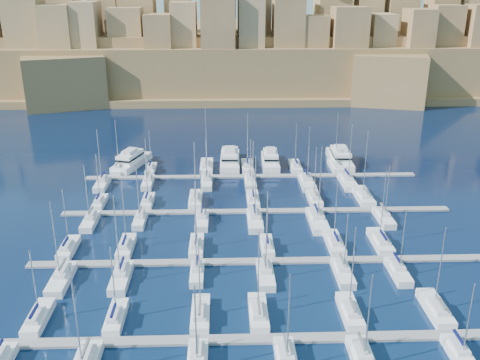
{
  "coord_description": "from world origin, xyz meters",
  "views": [
    {
      "loc": [
        -7.11,
        -95.98,
        47.38
      ],
      "look_at": [
        -3.79,
        6.0,
        8.98
      ],
      "focal_mm": 40.0,
      "sensor_mm": 36.0,
      "label": 1
    }
  ],
  "objects_px": {
    "sailboat_0": "(38,318)",
    "sailboat_2": "(200,314)",
    "motor_yacht_b": "(230,159)",
    "motor_yacht_a": "(131,161)",
    "sailboat_4": "(350,311)",
    "motor_yacht_c": "(270,160)",
    "motor_yacht_d": "(340,158)"
  },
  "relations": [
    {
      "from": "sailboat_4",
      "to": "motor_yacht_c",
      "type": "height_order",
      "value": "sailboat_4"
    },
    {
      "from": "sailboat_0",
      "to": "sailboat_2",
      "type": "relative_size",
      "value": 0.9
    },
    {
      "from": "sailboat_2",
      "to": "motor_yacht_a",
      "type": "relative_size",
      "value": 0.8
    },
    {
      "from": "motor_yacht_b",
      "to": "motor_yacht_d",
      "type": "xyz_separation_m",
      "value": [
        30.12,
        0.27,
        0.0
      ]
    },
    {
      "from": "motor_yacht_a",
      "to": "motor_yacht_c",
      "type": "xyz_separation_m",
      "value": [
        37.5,
        -0.57,
        -0.0
      ]
    },
    {
      "from": "sailboat_0",
      "to": "motor_yacht_d",
      "type": "distance_m",
      "value": 92.22
    },
    {
      "from": "motor_yacht_a",
      "to": "motor_yacht_b",
      "type": "bearing_deg",
      "value": 1.05
    },
    {
      "from": "motor_yacht_b",
      "to": "motor_yacht_c",
      "type": "xyz_separation_m",
      "value": [
        10.92,
        -1.06,
        0.0
      ]
    },
    {
      "from": "motor_yacht_b",
      "to": "motor_yacht_a",
      "type": "bearing_deg",
      "value": -178.95
    },
    {
      "from": "motor_yacht_d",
      "to": "sailboat_4",
      "type": "bearing_deg",
      "value": -100.58
    },
    {
      "from": "motor_yacht_d",
      "to": "motor_yacht_a",
      "type": "bearing_deg",
      "value": -179.24
    },
    {
      "from": "motor_yacht_b",
      "to": "motor_yacht_c",
      "type": "bearing_deg",
      "value": -5.54
    },
    {
      "from": "sailboat_4",
      "to": "motor_yacht_a",
      "type": "bearing_deg",
      "value": 121.99
    },
    {
      "from": "sailboat_0",
      "to": "sailboat_4",
      "type": "height_order",
      "value": "sailboat_4"
    },
    {
      "from": "motor_yacht_a",
      "to": "motor_yacht_b",
      "type": "relative_size",
      "value": 0.97
    },
    {
      "from": "sailboat_2",
      "to": "sailboat_4",
      "type": "relative_size",
      "value": 0.9
    },
    {
      "from": "sailboat_4",
      "to": "motor_yacht_d",
      "type": "height_order",
      "value": "sailboat_4"
    },
    {
      "from": "sailboat_2",
      "to": "motor_yacht_a",
      "type": "distance_m",
      "value": 72.81
    },
    {
      "from": "sailboat_4",
      "to": "motor_yacht_b",
      "type": "distance_m",
      "value": 72.21
    },
    {
      "from": "sailboat_0",
      "to": "motor_yacht_b",
      "type": "distance_m",
      "value": 76.14
    },
    {
      "from": "sailboat_4",
      "to": "motor_yacht_d",
      "type": "bearing_deg",
      "value": 79.42
    },
    {
      "from": "motor_yacht_d",
      "to": "motor_yacht_c",
      "type": "bearing_deg",
      "value": -176.05
    },
    {
      "from": "motor_yacht_b",
      "to": "motor_yacht_d",
      "type": "height_order",
      "value": "same"
    },
    {
      "from": "motor_yacht_a",
      "to": "motor_yacht_d",
      "type": "xyz_separation_m",
      "value": [
        56.7,
        0.76,
        -0.0
      ]
    },
    {
      "from": "motor_yacht_a",
      "to": "motor_yacht_b",
      "type": "height_order",
      "value": "same"
    },
    {
      "from": "sailboat_2",
      "to": "motor_yacht_d",
      "type": "height_order",
      "value": "sailboat_2"
    },
    {
      "from": "sailboat_2",
      "to": "motor_yacht_a",
      "type": "height_order",
      "value": "sailboat_2"
    },
    {
      "from": "motor_yacht_b",
      "to": "motor_yacht_d",
      "type": "distance_m",
      "value": 30.12
    },
    {
      "from": "motor_yacht_a",
      "to": "motor_yacht_c",
      "type": "distance_m",
      "value": 37.5
    },
    {
      "from": "sailboat_0",
      "to": "motor_yacht_c",
      "type": "bearing_deg",
      "value": 59.88
    },
    {
      "from": "sailboat_2",
      "to": "motor_yacht_c",
      "type": "bearing_deg",
      "value": 76.69
    },
    {
      "from": "motor_yacht_a",
      "to": "motor_yacht_d",
      "type": "relative_size",
      "value": 0.94
    }
  ]
}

